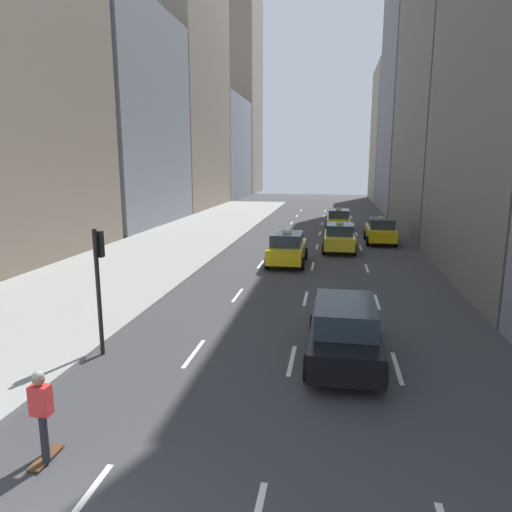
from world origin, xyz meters
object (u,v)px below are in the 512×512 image
Objects in this scene: taxi_lead at (339,237)px; taxi_second at (380,230)px; taxi_third at (287,248)px; sedan_black_near at (344,329)px; skateboarder at (42,412)px; taxi_fourth at (338,220)px; traffic_light_pole at (99,271)px.

taxi_second is at bearing 50.89° from taxi_lead.
taxi_second is 9.58m from taxi_third.
sedan_black_near is 7.67m from skateboarder.
taxi_fourth reaches higher than skateboarder.
taxi_third is at bearing -122.90° from taxi_lead.
sedan_black_near is at bearing 44.92° from skateboarder.
taxi_second is 1.22× the size of traffic_light_pole.
traffic_light_pole is (-6.75, -0.75, 1.54)m from sedan_black_near.
sedan_black_near is at bearing -90.00° from taxi_fourth.
traffic_light_pole reaches higher than sedan_black_near.
taxi_lead is 0.89× the size of sedan_black_near.
taxi_lead and taxi_second have the same top height.
sedan_black_near is at bearing -76.84° from taxi_third.
taxi_third is 0.89× the size of sedan_black_near.
taxi_fourth is at bearing 75.52° from traffic_light_pole.
traffic_light_pole is (-9.55, -20.50, 1.53)m from taxi_second.
traffic_light_pole reaches higher than taxi_third.
taxi_third is at bearing 72.75° from traffic_light_pole.
taxi_third and taxi_fourth have the same top height.
traffic_light_pole is at bearing 105.76° from skateboarder.
taxi_third is (-5.60, -7.77, 0.00)m from taxi_second.
sedan_black_near is (2.80, -11.97, -0.01)m from taxi_third.
taxi_third reaches higher than sedan_black_near.
taxi_lead is 2.52× the size of skateboarder.
traffic_light_pole is (-1.32, 4.67, 1.45)m from skateboarder.
taxi_lead is 9.08m from taxi_fourth.
skateboarder is at bearing -108.12° from taxi_second.
taxi_lead is at bearing 75.96° from skateboarder.
traffic_light_pole is (-3.95, -12.72, 1.53)m from taxi_third.
taxi_fourth reaches higher than sedan_black_near.
sedan_black_near is (-2.80, -19.74, -0.01)m from taxi_second.
taxi_lead is 16.30m from sedan_black_near.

